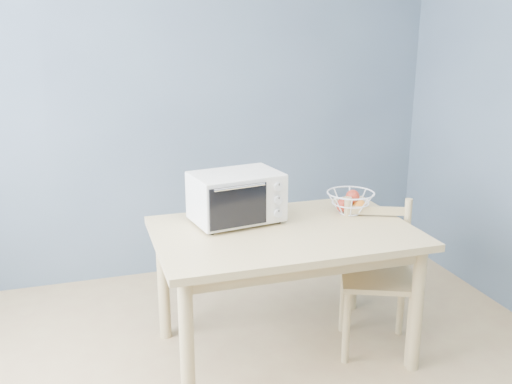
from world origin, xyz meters
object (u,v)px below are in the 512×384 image
object	(u,v)px
dining_table	(284,247)
dining_chair	(376,277)
toaster_oven	(233,197)
fruit_basket	(350,201)

from	to	relation	value
dining_table	dining_chair	world-z (taller)	dining_chair
toaster_oven	dining_chair	xyz separation A→B (m)	(0.77, -0.27, -0.47)
dining_table	toaster_oven	world-z (taller)	toaster_oven
toaster_oven	dining_chair	size ratio (longest dim) A/B	0.61
dining_table	fruit_basket	size ratio (longest dim) A/B	3.80
dining_table	dining_chair	size ratio (longest dim) A/B	1.62
dining_table	dining_chair	bearing A→B (deg)	-8.03
dining_table	toaster_oven	distance (m)	0.39
toaster_oven	dining_chair	world-z (taller)	toaster_oven
toaster_oven	fruit_basket	bearing A→B (deg)	-12.81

